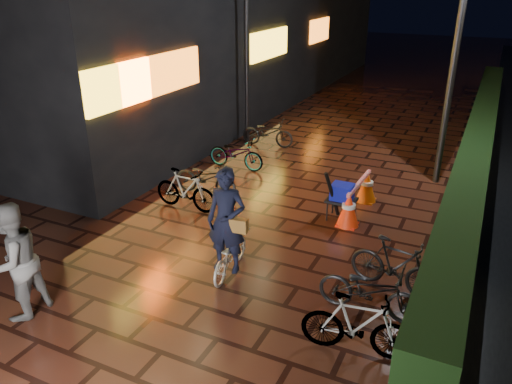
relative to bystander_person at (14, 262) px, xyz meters
The scene contains 10 objects.
ground 3.47m from the bystander_person, 45.82° to the left, with size 80.00×80.00×0.00m, color #381911.
hedge 11.84m from the bystander_person, 61.55° to the left, with size 0.70×20.00×1.00m, color black.
bystander_person is the anchor object (origin of this frame).
lamp_post_hedge 9.75m from the bystander_person, 59.07° to the left, with size 0.55×0.16×5.80m.
lamp_post_sf 9.28m from the bystander_person, 95.05° to the left, with size 0.45×0.18×4.72m.
cyclist 3.21m from the bystander_person, 45.56° to the left, with size 0.72×1.39×1.93m.
traffic_barrier 6.65m from the bystander_person, 57.32° to the left, with size 0.49×1.80×0.72m.
cart_assembly 6.11m from the bystander_person, 56.84° to the left, with size 0.61×0.61×1.11m.
parked_bikes_storefront 6.32m from the bystander_person, 89.31° to the left, with size 1.78×5.32×0.91m.
parked_bikes_hedge 5.23m from the bystander_person, 24.81° to the left, with size 1.77×2.37×0.91m.
Camera 1 is at (3.45, -6.45, 4.67)m, focal length 35.00 mm.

